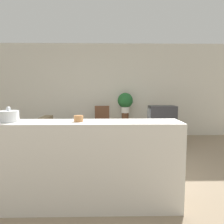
{
  "coord_description": "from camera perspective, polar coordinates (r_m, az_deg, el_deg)",
  "views": [
    {
      "loc": [
        0.37,
        -3.04,
        1.42
      ],
      "look_at": [
        0.48,
        2.15,
        0.85
      ],
      "focal_mm": 35.0,
      "sensor_mm": 36.0,
      "label": 1
    }
  ],
  "objects": [
    {
      "name": "foreground_counter",
      "position": [
        2.69,
        -9.27,
        -13.47
      ],
      "size": [
        2.44,
        0.44,
        1.04
      ],
      "color": "white",
      "rests_on": "ground_plane"
    },
    {
      "name": "decorative_bowl",
      "position": [
        2.76,
        -25.4,
        -0.98
      ],
      "size": [
        0.23,
        0.23,
        0.18
      ],
      "color": "silver",
      "rests_on": "foreground_counter"
    },
    {
      "name": "ground_plane",
      "position": [
        3.38,
        -7.76,
        -18.67
      ],
      "size": [
        14.0,
        14.0,
        0.0
      ],
      "primitive_type": "plane",
      "color": "gray"
    },
    {
      "name": "television",
      "position": [
        5.51,
        12.88,
        -1.25
      ],
      "size": [
        0.66,
        0.42,
        0.55
      ],
      "color": "#333338",
      "rests_on": "tv_stand"
    },
    {
      "name": "potted_plant",
      "position": [
        6.07,
        3.48,
        2.8
      ],
      "size": [
        0.42,
        0.42,
        0.56
      ],
      "color": "white",
      "rests_on": "plant_stand"
    },
    {
      "name": "wooden_chair",
      "position": [
        5.9,
        -2.63,
        -2.72
      ],
      "size": [
        0.44,
        0.44,
        0.94
      ],
      "color": "brown",
      "rests_on": "ground_plane"
    },
    {
      "name": "tv_stand",
      "position": [
        5.6,
        12.82,
        -6.27
      ],
      "size": [
        0.73,
        0.44,
        0.44
      ],
      "color": "brown",
      "rests_on": "ground_plane"
    },
    {
      "name": "couch",
      "position": [
        4.97,
        -14.97,
        -7.53
      ],
      "size": [
        0.99,
        1.98,
        0.72
      ],
      "color": "#847051",
      "rests_on": "ground_plane"
    },
    {
      "name": "candle_jar",
      "position": [
        2.55,
        -8.72,
        -1.69
      ],
      "size": [
        0.11,
        0.11,
        0.07
      ],
      "color": "#C6844C",
      "rests_on": "foreground_counter"
    },
    {
      "name": "plant_stand",
      "position": [
        6.15,
        3.44,
        -3.6
      ],
      "size": [
        0.19,
        0.19,
        0.73
      ],
      "color": "brown",
      "rests_on": "ground_plane"
    },
    {
      "name": "wall_back",
      "position": [
        6.48,
        -4.49,
        5.63
      ],
      "size": [
        9.0,
        0.06,
        2.7
      ],
      "color": "beige",
      "rests_on": "ground_plane"
    }
  ]
}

